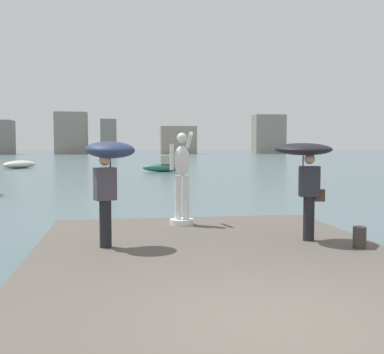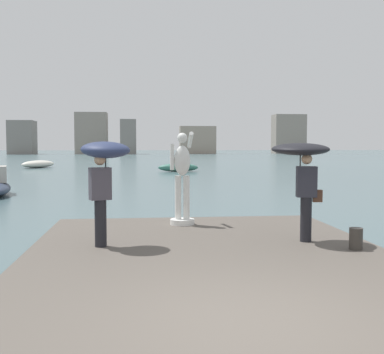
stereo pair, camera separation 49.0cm
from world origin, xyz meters
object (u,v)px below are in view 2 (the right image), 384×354
at_px(onlooker_left, 104,164).
at_px(boat_near, 179,166).
at_px(onlooker_right, 302,162).
at_px(boat_leftward, 38,164).
at_px(mooring_bollard, 356,239).
at_px(statue_white_figure, 182,182).

relative_size(onlooker_left, boat_near, 0.57).
distance_m(onlooker_right, boat_near, 33.16).
bearing_deg(boat_near, boat_leftward, 147.55).
bearing_deg(boat_leftward, onlooker_left, -76.92).
distance_m(boat_near, boat_leftward, 16.30).
relative_size(onlooker_left, boat_leftward, 0.46).
bearing_deg(mooring_bollard, boat_leftward, 108.50).
distance_m(onlooker_left, mooring_bollard, 4.82).
relative_size(statue_white_figure, boat_leftward, 0.51).
height_order(statue_white_figure, boat_leftward, statue_white_figure).
xyz_separation_m(statue_white_figure, onlooker_right, (2.16, -2.28, 0.54)).
bearing_deg(onlooker_left, boat_near, 83.09).
xyz_separation_m(mooring_bollard, boat_leftward, (-14.30, 42.72, -0.21)).
xyz_separation_m(statue_white_figure, boat_leftward, (-11.40, 39.59, -1.04)).
bearing_deg(boat_near, mooring_bollard, -89.10).
distance_m(statue_white_figure, onlooker_right, 3.18).
relative_size(onlooker_left, mooring_bollard, 5.05).
xyz_separation_m(onlooker_right, boat_leftward, (-13.56, 41.87, -1.59)).
relative_size(onlooker_right, boat_leftward, 0.45).
xyz_separation_m(onlooker_left, boat_leftward, (-9.74, 41.92, -1.56)).
height_order(statue_white_figure, mooring_bollard, statue_white_figure).
bearing_deg(boat_leftward, boat_near, -32.45).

